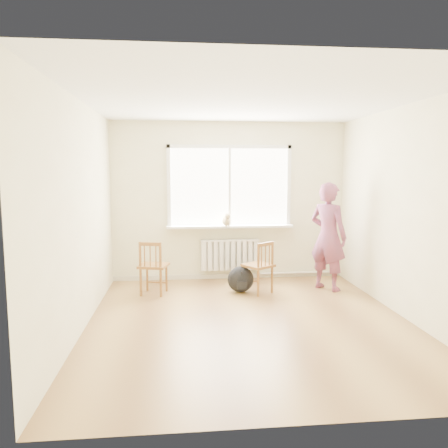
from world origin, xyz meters
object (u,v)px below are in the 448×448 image
object	(u,v)px
cat	(227,220)
chair_right	(260,267)
backpack	(241,279)
chair_left	(153,268)
person	(328,236)

from	to	relation	value
cat	chair_right	bearing A→B (deg)	-65.37
chair_right	cat	xyz separation A→B (m)	(-0.43, 0.79, 0.64)
chair_right	backpack	size ratio (longest dim) A/B	1.98
chair_right	cat	world-z (taller)	cat
chair_left	cat	distance (m)	1.53
backpack	chair_right	bearing A→B (deg)	-14.97
chair_right	person	world-z (taller)	person
backpack	person	bearing A→B (deg)	1.50
person	cat	bearing A→B (deg)	26.22
chair_right	person	bearing A→B (deg)	150.73
chair_left	backpack	bearing A→B (deg)	-166.52
chair_right	person	distance (m)	1.19
person	cat	size ratio (longest dim) A/B	4.64
chair_left	chair_right	xyz separation A→B (m)	(1.64, -0.09, -0.01)
chair_left	cat	size ratio (longest dim) A/B	2.26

